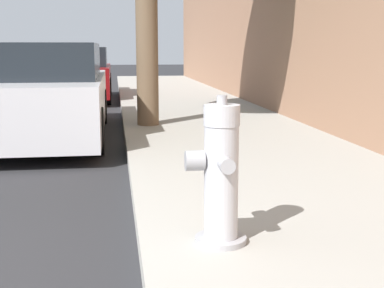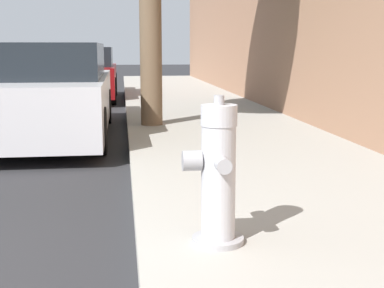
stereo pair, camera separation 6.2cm
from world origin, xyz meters
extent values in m
cube|color=#99968E|center=(3.32, 0.00, 0.07)|extent=(2.83, 40.00, 0.15)
cylinder|color=#97979C|center=(2.40, 0.16, 0.17)|extent=(0.32, 0.32, 0.04)
cylinder|color=#B2B2B7|center=(2.40, 0.16, 0.53)|extent=(0.21, 0.21, 0.70)
cylinder|color=#B2B2B7|center=(2.40, 0.16, 0.94)|extent=(0.22, 0.22, 0.12)
cylinder|color=#97979C|center=(2.40, 0.16, 1.03)|extent=(0.06, 0.06, 0.06)
cylinder|color=#97979C|center=(2.40, 0.01, 0.67)|extent=(0.09, 0.10, 0.09)
cylinder|color=#97979C|center=(2.40, 0.31, 0.67)|extent=(0.09, 0.10, 0.09)
cylinder|color=#97979C|center=(2.24, 0.16, 0.67)|extent=(0.11, 0.12, 0.12)
cube|color=#B7B7BC|center=(0.77, 5.21, 0.54)|extent=(1.67, 4.60, 0.75)
cube|color=black|center=(0.77, 5.03, 1.16)|extent=(1.53, 2.53, 0.48)
cylinder|color=black|center=(0.02, 6.64, 0.30)|extent=(0.20, 0.61, 0.61)
cylinder|color=black|center=(1.53, 6.64, 0.30)|extent=(0.20, 0.61, 0.61)
cylinder|color=black|center=(1.53, 3.79, 0.30)|extent=(0.20, 0.61, 0.61)
cube|color=maroon|center=(0.75, 11.03, 0.53)|extent=(1.84, 3.84, 0.70)
cube|color=black|center=(0.75, 10.88, 1.11)|extent=(1.69, 2.11, 0.47)
cylinder|color=black|center=(-0.09, 12.22, 0.32)|extent=(0.20, 0.64, 0.64)
cylinder|color=black|center=(1.59, 12.22, 0.32)|extent=(0.20, 0.64, 0.64)
cylinder|color=black|center=(-0.09, 9.84, 0.32)|extent=(0.20, 0.64, 0.64)
cylinder|color=black|center=(1.59, 9.84, 0.32)|extent=(0.20, 0.64, 0.64)
cylinder|color=brown|center=(2.28, 5.36, 1.72)|extent=(0.34, 0.34, 3.14)
camera|label=1|loc=(1.77, -2.93, 1.34)|focal=50.00mm
camera|label=2|loc=(1.84, -2.94, 1.34)|focal=50.00mm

